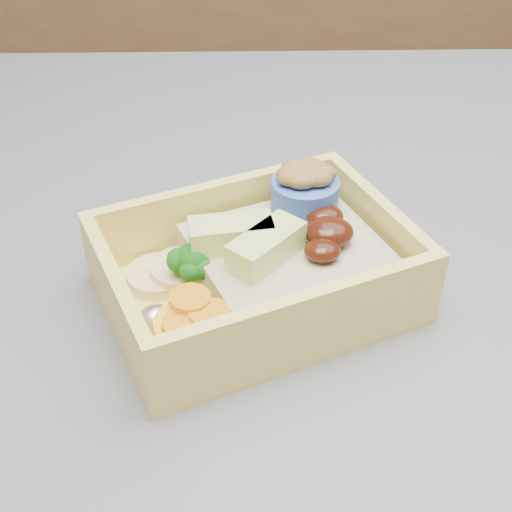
{
  "coord_description": "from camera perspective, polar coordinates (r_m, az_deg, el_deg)",
  "views": [
    {
      "loc": [
        -0.13,
        -0.44,
        1.22
      ],
      "look_at": [
        -0.12,
        -0.09,
        0.96
      ],
      "focal_mm": 50.0,
      "sensor_mm": 36.0,
      "label": 1
    }
  ],
  "objects": [
    {
      "name": "bento_box",
      "position": [
        0.44,
        0.58,
        -0.84
      ],
      "size": [
        0.22,
        0.19,
        0.07
      ],
      "rotation": [
        0.0,
        0.0,
        0.41
      ],
      "color": "#F1DD63",
      "rests_on": "island"
    }
  ]
}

